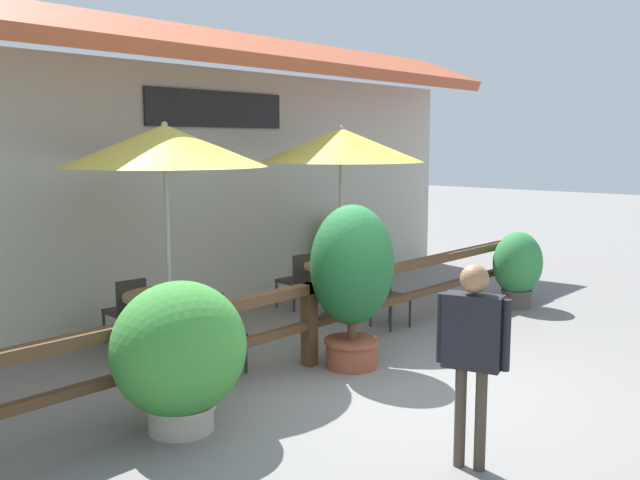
% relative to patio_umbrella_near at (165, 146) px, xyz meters
% --- Properties ---
extents(ground_plane, '(60.00, 60.00, 0.00)m').
position_rel_patio_umbrella_near_xyz_m(ground_plane, '(0.86, -2.48, -2.47)').
color(ground_plane, slate).
extents(building_facade, '(14.28, 1.49, 4.23)m').
position_rel_patio_umbrella_near_xyz_m(building_facade, '(0.86, 1.63, -0.31)').
color(building_facade, '#BCB7A8').
rests_on(building_facade, ground).
extents(patio_railing, '(10.40, 0.14, 0.95)m').
position_rel_patio_umbrella_near_xyz_m(patio_railing, '(0.86, -1.43, -1.78)').
color(patio_railing, brown).
rests_on(patio_railing, ground).
extents(patio_umbrella_near, '(2.33, 2.33, 2.75)m').
position_rel_patio_umbrella_near_xyz_m(patio_umbrella_near, '(0.00, 0.00, 0.00)').
color(patio_umbrella_near, '#B7B2A8').
rests_on(patio_umbrella_near, ground).
extents(dining_table_near, '(1.06, 1.06, 0.77)m').
position_rel_patio_umbrella_near_xyz_m(dining_table_near, '(0.00, -0.00, -1.85)').
color(dining_table_near, olive).
rests_on(dining_table_near, ground).
extents(chair_near_streetside, '(0.42, 0.42, 0.85)m').
position_rel_patio_umbrella_near_xyz_m(chair_near_streetside, '(0.01, -0.82, -2.00)').
color(chair_near_streetside, '#332D28').
rests_on(chair_near_streetside, ground).
extents(chair_near_wallside, '(0.46, 0.46, 0.85)m').
position_rel_patio_umbrella_near_xyz_m(chair_near_wallside, '(-0.04, 0.83, -2.00)').
color(chair_near_wallside, '#332D28').
rests_on(chair_near_wallside, ground).
extents(patio_umbrella_middle, '(2.33, 2.33, 2.75)m').
position_rel_patio_umbrella_near_xyz_m(patio_umbrella_middle, '(2.86, -0.22, 0.00)').
color(patio_umbrella_middle, '#B7B2A8').
rests_on(patio_umbrella_middle, ground).
extents(dining_table_middle, '(1.06, 1.06, 0.77)m').
position_rel_patio_umbrella_near_xyz_m(dining_table_middle, '(2.86, -0.22, -1.85)').
color(dining_table_middle, olive).
rests_on(dining_table_middle, ground).
extents(chair_middle_streetside, '(0.47, 0.47, 0.85)m').
position_rel_patio_umbrella_near_xyz_m(chair_middle_streetside, '(2.86, -1.05, -2.00)').
color(chair_middle_streetside, '#332D28').
rests_on(chair_middle_streetside, ground).
extents(chair_middle_wallside, '(0.44, 0.44, 0.85)m').
position_rel_patio_umbrella_near_xyz_m(chair_middle_wallside, '(2.81, 0.60, -2.00)').
color(chair_middle_wallside, '#332D28').
rests_on(chair_middle_wallside, ground).
extents(potted_plant_small_flowering, '(0.81, 0.73, 1.17)m').
position_rel_patio_umbrella_near_xyz_m(potted_plant_small_flowering, '(5.10, -1.87, -1.84)').
color(potted_plant_small_flowering, '#564C47').
rests_on(potted_plant_small_flowering, ground).
extents(potted_plant_broad_leaf, '(1.22, 1.10, 1.33)m').
position_rel_patio_umbrella_near_xyz_m(potted_plant_broad_leaf, '(-1.25, -1.82, -1.76)').
color(potted_plant_broad_leaf, '#B7AD99').
rests_on(potted_plant_broad_leaf, ground).
extents(potted_plant_corner_fern, '(0.99, 0.89, 1.84)m').
position_rel_patio_umbrella_near_xyz_m(potted_plant_corner_fern, '(1.13, -1.82, -1.40)').
color(potted_plant_corner_fern, '#9E4C33').
rests_on(potted_plant_corner_fern, ground).
extents(potted_plant_entrance_palm, '(0.78, 0.70, 1.36)m').
position_rel_patio_umbrella_near_xyz_m(potted_plant_entrance_palm, '(4.43, 1.07, -1.73)').
color(potted_plant_entrance_palm, '#9E4C33').
rests_on(potted_plant_entrance_palm, ground).
extents(pedestrian, '(0.30, 0.55, 1.61)m').
position_rel_patio_umbrella_near_xyz_m(pedestrian, '(-0.23, -4.09, -1.44)').
color(pedestrian, '#42382D').
rests_on(pedestrian, ground).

